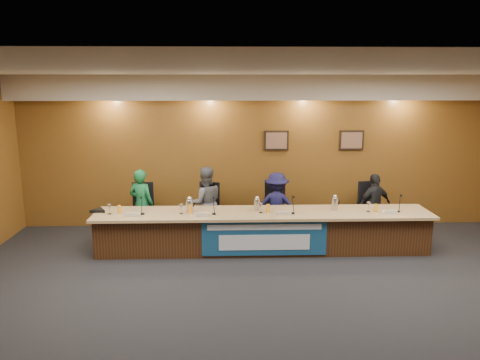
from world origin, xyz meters
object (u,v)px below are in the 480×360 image
object	(u,v)px
carafe_left	(189,206)
panelist_c	(276,205)
dais_body	(262,232)
panelist_a	(142,204)
panelist_b	(205,203)
office_chair_d	(372,212)
carafe_mid	(257,205)
office_chair_b	(206,213)
office_chair_a	(143,214)
speakerphone	(98,210)
panelist_d	(374,205)
banner	(264,238)
office_chair_c	(276,213)
carafe_right	(335,204)

from	to	relation	value
carafe_left	panelist_c	bearing A→B (deg)	24.77
dais_body	carafe_left	distance (m)	1.43
panelist_a	panelist_b	world-z (taller)	panelist_b
dais_body	carafe_left	bearing A→B (deg)	-178.96
office_chair_d	carafe_mid	bearing A→B (deg)	-176.82
office_chair_b	office_chair_d	distance (m)	3.38
panelist_b	office_chair_a	distance (m)	1.28
dais_body	speakerphone	world-z (taller)	speakerphone
panelist_d	carafe_mid	xyz separation A→B (m)	(-2.40, -0.71, 0.22)
panelist_c	banner	bearing A→B (deg)	82.66
panelist_b	office_chair_b	distance (m)	0.26
panelist_b	panelist_c	distance (m)	1.41
banner	carafe_mid	size ratio (longest dim) A/B	9.98
panelist_c	panelist_d	size ratio (longest dim) A/B	1.02
panelist_a	speakerphone	xyz separation A→B (m)	(-0.65, -0.70, 0.07)
banner	office_chair_b	bearing A→B (deg)	130.60
panelist_c	speakerphone	bearing A→B (deg)	20.60
panelist_c	carafe_mid	distance (m)	0.85
panelist_b	office_chair_a	size ratio (longest dim) A/B	3.00
dais_body	panelist_c	distance (m)	0.87
panelist_b	office_chair_b	world-z (taller)	panelist_b
panelist_a	office_chair_d	world-z (taller)	panelist_a
office_chair_a	office_chair_c	size ratio (longest dim) A/B	1.00
dais_body	banner	xyz separation A→B (m)	(0.00, -0.41, 0.03)
carafe_right	speakerphone	world-z (taller)	carafe_right
carafe_mid	carafe_right	world-z (taller)	carafe_right
dais_body	carafe_right	xyz separation A→B (m)	(1.33, 0.04, 0.51)
banner	office_chair_b	size ratio (longest dim) A/B	4.58
banner	panelist_c	size ratio (longest dim) A/B	1.67
office_chair_c	banner	bearing A→B (deg)	-105.15
carafe_mid	office_chair_b	bearing A→B (deg)	140.52
carafe_mid	banner	bearing A→B (deg)	-77.35
banner	panelist_b	bearing A→B (deg)	132.95
panelist_b	panelist_d	distance (m)	3.38
speakerphone	dais_body	bearing A→B (deg)	-0.89
office_chair_b	office_chair_c	size ratio (longest dim) A/B	1.00
panelist_a	office_chair_c	bearing A→B (deg)	-156.65
carafe_left	carafe_right	world-z (taller)	carafe_right
panelist_c	office_chair_d	distance (m)	1.98
speakerphone	office_chair_c	bearing A→B (deg)	13.50
office_chair_b	carafe_right	distance (m)	2.57
dais_body	panelist_b	bearing A→B (deg)	145.41
banner	carafe_mid	xyz separation A→B (m)	(-0.10, 0.45, 0.48)
banner	office_chair_b	xyz separation A→B (m)	(-1.08, 1.26, 0.10)
panelist_c	office_chair_d	size ratio (longest dim) A/B	2.75
office_chair_a	carafe_right	bearing A→B (deg)	-17.49
panelist_c	carafe_right	size ratio (longest dim) A/B	5.76
panelist_d	carafe_left	world-z (taller)	panelist_d
dais_body	office_chair_c	distance (m)	0.92
panelist_a	office_chair_c	xyz separation A→B (m)	(2.67, 0.10, -0.22)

